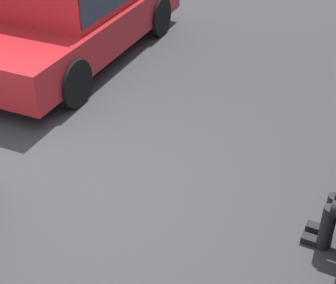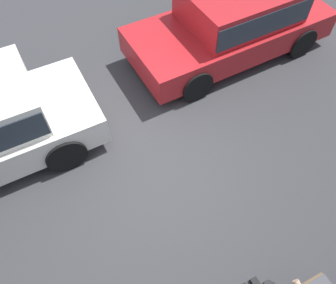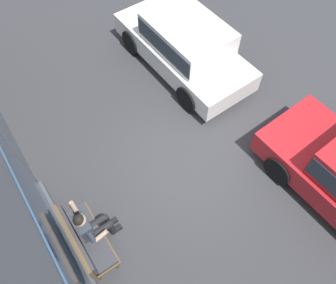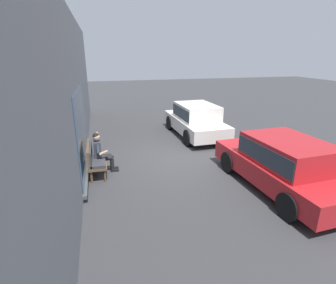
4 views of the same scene
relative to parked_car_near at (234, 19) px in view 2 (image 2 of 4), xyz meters
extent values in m
plane|color=#38383A|center=(2.93, 2.19, -0.81)|extent=(60.00, 60.00, 0.00)
cube|color=red|center=(0.08, 0.00, -0.28)|extent=(4.44, 2.03, 0.56)
cube|color=red|center=(-0.09, 0.00, 0.34)|extent=(2.34, 1.71, 0.67)
cube|color=#28333D|center=(-0.09, 0.00, 0.34)|extent=(2.29, 1.75, 0.47)
cylinder|color=black|center=(1.39, 0.94, -0.48)|extent=(0.68, 0.21, 0.67)
cylinder|color=black|center=(1.47, -0.81, -0.48)|extent=(0.68, 0.21, 0.67)
cylinder|color=black|center=(-1.31, 0.82, -0.48)|extent=(0.68, 0.21, 0.67)
cylinder|color=black|center=(-1.23, -0.93, -0.48)|extent=(0.68, 0.21, 0.67)
cylinder|color=black|center=(4.12, 1.37, -0.46)|extent=(0.70, 0.20, 0.69)
cylinder|color=black|center=(4.17, -0.28, -0.46)|extent=(0.70, 0.20, 0.69)
camera|label=1|loc=(6.28, 4.79, 2.71)|focal=55.00mm
camera|label=2|loc=(3.92, 4.79, 4.11)|focal=35.00mm
camera|label=3|loc=(0.04, 4.79, 5.84)|focal=35.00mm
camera|label=4|loc=(-5.60, 4.79, 2.83)|focal=28.00mm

